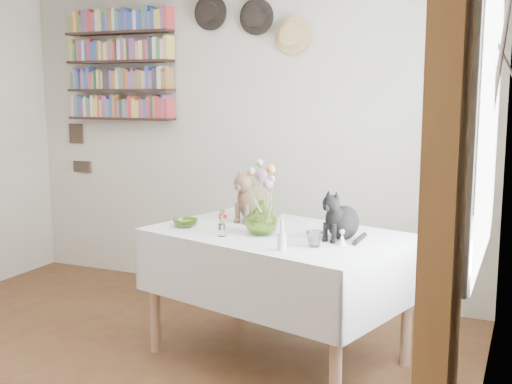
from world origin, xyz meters
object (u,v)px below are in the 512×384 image
at_px(tabby_cat, 256,193).
at_px(bookshelf_unit, 120,66).
at_px(black_cat, 343,213).
at_px(dining_table, 278,264).
at_px(flower_vase, 261,217).

height_order(tabby_cat, bookshelf_unit, bookshelf_unit).
bearing_deg(bookshelf_unit, black_cat, -26.25).
distance_m(dining_table, bookshelf_unit, 2.53).
height_order(flower_vase, bookshelf_unit, bookshelf_unit).
bearing_deg(dining_table, tabby_cat, 133.79).
bearing_deg(bookshelf_unit, dining_table, -30.58).
bearing_deg(bookshelf_unit, flower_vase, -33.63).
bearing_deg(black_cat, tabby_cat, -179.03).
distance_m(tabby_cat, bookshelf_unit, 2.04).
height_order(black_cat, bookshelf_unit, bookshelf_unit).
relative_size(tabby_cat, bookshelf_unit, 0.35).
height_order(dining_table, black_cat, black_cat).
height_order(tabby_cat, black_cat, tabby_cat).
xyz_separation_m(flower_vase, bookshelf_unit, (-1.84, 1.22, 0.94)).
relative_size(tabby_cat, flower_vase, 1.70).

